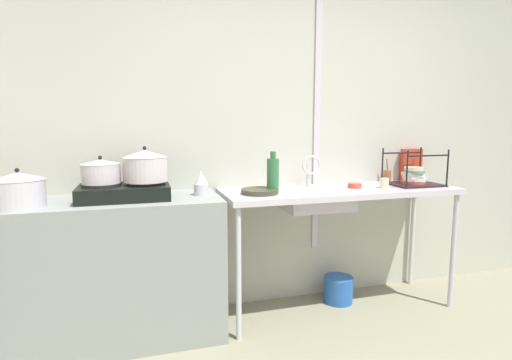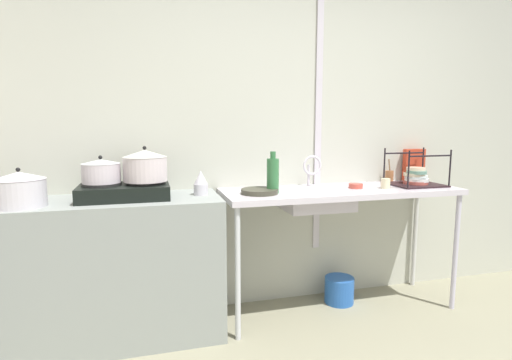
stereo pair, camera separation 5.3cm
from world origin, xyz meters
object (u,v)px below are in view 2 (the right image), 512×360
Objects in this scene: percolator at (201,183)px; cereal_box at (414,165)px; pot_on_right_burner at (145,165)px; utensil_jar at (389,176)px; cup_by_rack at (385,184)px; bottle_by_sink at (273,175)px; pot_on_left_burner at (101,171)px; bucket_on_floor at (339,290)px; sink_basin at (316,200)px; frying_pan at (259,191)px; pot_beside_stove at (20,189)px; faucet at (312,167)px; dish_rack at (416,178)px; small_bowl_on_drainboard at (356,186)px; stove at (124,191)px.

cereal_box reaches higher than percolator.
pot_on_right_burner is 1.47× the size of utensil_jar.
cup_by_rack is 0.39× the size of utensil_jar.
percolator is 0.57× the size of bottle_by_sink.
pot_on_left_burner is 1.95m from cup_by_rack.
cereal_box reaches higher than bucket_on_floor.
sink_basin is (0.82, -0.02, -0.15)m from percolator.
bottle_by_sink is (0.09, 0.00, 0.11)m from frying_pan.
pot_on_left_burner is 0.26m from pot_on_right_burner.
cup_by_rack is (1.68, -0.07, -0.17)m from pot_on_right_burner.
faucet is (1.88, 0.24, 0.05)m from pot_beside_stove.
percolator is 0.34× the size of sink_basin.
pot_on_right_burner is at bearing 179.85° from sink_basin.
dish_rack reaches higher than bucket_on_floor.
faucet is at bearing 153.65° from small_bowl_on_drainboard.
bottle_by_sink is at bearing -166.43° from utensil_jar.
pot_on_left_burner reaches higher than frying_pan.
utensil_jar is (0.23, 0.29, 0.01)m from cup_by_rack.
small_bowl_on_drainboard is (1.13, -0.02, -0.06)m from percolator.
stove is 5.30× the size of small_bowl_on_drainboard.
bottle_by_sink is 1.26× the size of bucket_on_floor.
percolator is (0.61, 0.02, -0.10)m from pot_on_left_burner.
utensil_jar reaches higher than stove.
pot_beside_stove is 2.37m from cup_by_rack.
utensil_jar is (0.74, 0.22, 0.12)m from sink_basin.
stove reaches higher than sink_basin.
pot_on_right_burner is 0.57× the size of sink_basin.
faucet reaches higher than bucket_on_floor.
pot_on_right_burner is 0.97× the size of bottle_by_sink.
cereal_box is at bearing 13.34° from sink_basin.
dish_rack reaches higher than pot_beside_stove.
pot_on_left_burner is at bearing 177.82° from cup_by_rack.
frying_pan is 1.26m from dish_rack.
faucet is 0.99m from bucket_on_floor.
pot_on_right_burner is at bearing 0.00° from stove.
bottle_by_sink is 1.34m from cereal_box.
bucket_on_floor is (-0.49, -0.14, -0.86)m from utensil_jar.
stove is 2.91× the size of utensil_jar.
frying_pan is (-0.43, -0.04, 0.09)m from sink_basin.
bucket_on_floor is (1.68, 0.09, -1.00)m from pot_on_left_burner.
small_bowl_on_drainboard is at bearing -26.35° from faucet.
pot_beside_stove is at bearing -166.35° from pot_on_left_burner.
cereal_box reaches higher than pot_beside_stove.
utensil_jar is (1.08, 0.26, -0.08)m from bottle_by_sink.
utensil_jar is at bearing 12.58° from frying_pan.
cup_by_rack is at bearing -4.01° from percolator.
bottle_by_sink is at bearing -177.93° from dish_rack.
pot_beside_stove is 3.81× the size of cup_by_rack.
sink_basin is 4.65× the size of small_bowl_on_drainboard.
dish_rack is at bearing 0.08° from pot_on_right_burner.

